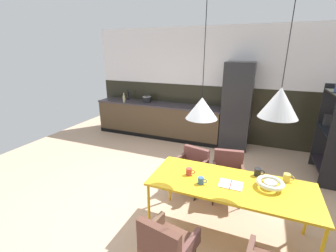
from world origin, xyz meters
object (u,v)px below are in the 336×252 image
object	(u,v)px
pendant_lamp_over_table_far	(279,103)
pendant_lamp_over_table_near	(202,108)
mug_tall_blue	(201,181)
armchair_facing_counter	(166,243)
open_book	(231,185)
cooking_pot	(147,99)
bottle_oil_tall	(124,99)
mug_glass_clear	(189,172)
mug_short_terracotta	(258,172)
bottle_wine_green	(128,96)
armchair_corner_seat	(192,163)
open_shelf_unit	(332,129)
fruit_bowl	(270,183)
mug_wide_latte	(287,178)
refrigerator_column	(237,106)
dining_table	(230,186)
armchair_head_of_table	(228,170)

from	to	relation	value
pendant_lamp_over_table_far	pendant_lamp_over_table_near	bearing A→B (deg)	-179.23
mug_tall_blue	armchair_facing_counter	bearing A→B (deg)	-100.50
open_book	cooking_pot	distance (m)	4.11
armchair_facing_counter	bottle_oil_tall	distance (m)	4.64
open_book	mug_glass_clear	size ratio (longest dim) A/B	2.27
mug_glass_clear	mug_short_terracotta	bearing A→B (deg)	21.14
mug_tall_blue	bottle_wine_green	world-z (taller)	bottle_wine_green
armchair_corner_seat	open_shelf_unit	bearing A→B (deg)	-134.68
pendant_lamp_over_table_far	open_book	bearing A→B (deg)	-178.91
fruit_bowl	mug_wide_latte	distance (m)	0.30
refrigerator_column	armchair_facing_counter	xyz separation A→B (m)	(-0.19, -3.90, -0.52)
mug_glass_clear	bottle_oil_tall	xyz separation A→B (m)	(-2.74, 2.76, 0.22)
refrigerator_column	mug_short_terracotta	distance (m)	2.73
armchair_facing_counter	mug_tall_blue	distance (m)	0.84
armchair_corner_seat	bottle_oil_tall	bearing A→B (deg)	-24.40
mug_glass_clear	bottle_wine_green	size ratio (longest dim) A/B	0.41
bottle_wine_green	pendant_lamp_over_table_far	world-z (taller)	pendant_lamp_over_table_far
refrigerator_column	mug_glass_clear	xyz separation A→B (m)	(-0.24, -2.98, -0.23)
mug_wide_latte	pendant_lamp_over_table_far	bearing A→B (deg)	-125.69
cooking_pot	dining_table	bearing A→B (deg)	-48.24
fruit_bowl	mug_glass_clear	world-z (taller)	same
fruit_bowl	mug_wide_latte	world-z (taller)	mug_wide_latte
dining_table	mug_short_terracotta	distance (m)	0.45
mug_wide_latte	pendant_lamp_over_table_near	bearing A→B (deg)	-161.57
mug_wide_latte	cooking_pot	xyz separation A→B (m)	(-3.34, 2.74, 0.19)
armchair_head_of_table	bottle_oil_tall	xyz separation A→B (m)	(-3.14, 1.95, 0.53)
mug_glass_clear	mug_tall_blue	size ratio (longest dim) A/B	1.06
mug_tall_blue	pendant_lamp_over_table_near	world-z (taller)	pendant_lamp_over_table_near
open_shelf_unit	armchair_facing_counter	bearing A→B (deg)	-32.08
cooking_pot	open_shelf_unit	world-z (taller)	open_shelf_unit
mug_wide_latte	mug_tall_blue	world-z (taller)	mug_wide_latte
armchair_facing_counter	armchair_head_of_table	world-z (taller)	armchair_facing_counter
mug_tall_blue	dining_table	bearing A→B (deg)	23.29
open_shelf_unit	bottle_oil_tall	bearing A→B (deg)	-96.97
mug_wide_latte	mug_short_terracotta	bearing A→B (deg)	176.78
armchair_facing_counter	pendant_lamp_over_table_near	bearing A→B (deg)	94.88
pendant_lamp_over_table_near	bottle_wine_green	bearing A→B (deg)	133.42
armchair_corner_seat	pendant_lamp_over_table_near	world-z (taller)	pendant_lamp_over_table_near
pendant_lamp_over_table_near	dining_table	bearing A→B (deg)	5.81
armchair_head_of_table	mug_wide_latte	size ratio (longest dim) A/B	5.92
bottle_oil_tall	open_shelf_unit	distance (m)	4.77
dining_table	cooking_pot	xyz separation A→B (m)	(-2.71, 3.04, 0.29)
dining_table	pendant_lamp_over_table_near	size ratio (longest dim) A/B	1.57
mug_wide_latte	pendant_lamp_over_table_near	distance (m)	1.39
fruit_bowl	cooking_pot	distance (m)	4.32
mug_wide_latte	open_shelf_unit	distance (m)	2.06
fruit_bowl	mug_glass_clear	size ratio (longest dim) A/B	2.60
bottle_oil_tall	pendant_lamp_over_table_near	distance (m)	4.06
cooking_pot	pendant_lamp_over_table_near	world-z (taller)	pendant_lamp_over_table_near
mug_short_terracotta	open_book	bearing A→B (deg)	-129.10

